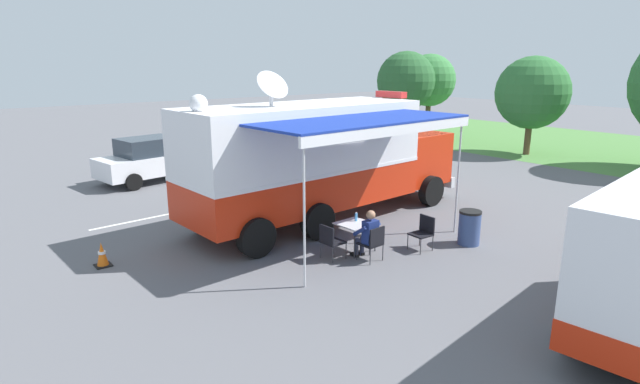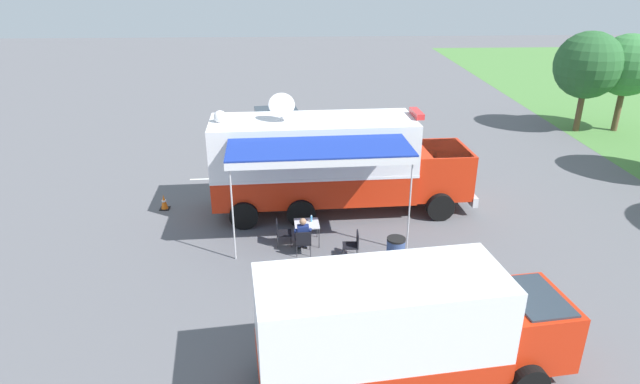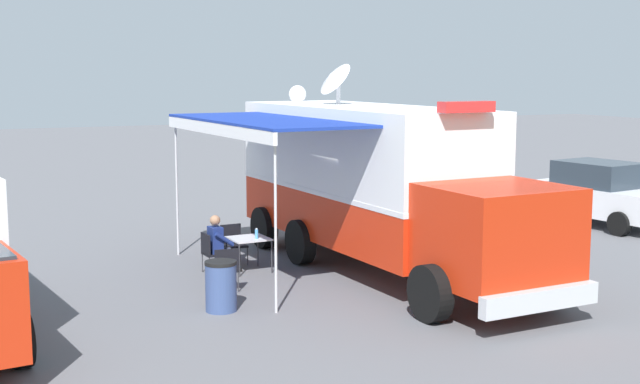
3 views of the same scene
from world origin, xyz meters
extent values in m
plane|color=#5B5B60|center=(0.00, 0.00, 0.00)|extent=(100.00, 100.00, 0.00)
cube|color=silver|center=(-3.43, -2.77, 0.00)|extent=(0.36, 4.80, 0.01)
cube|color=red|center=(0.00, 0.00, 1.15)|extent=(2.86, 7.32, 1.10)
cube|color=white|center=(0.00, 0.00, 2.55)|extent=(2.86, 7.32, 1.70)
cube|color=white|center=(0.00, 0.00, 1.70)|extent=(2.88, 7.34, 0.10)
cube|color=red|center=(-0.23, 4.64, 1.45)|extent=(2.40, 2.21, 1.70)
cube|color=#28333D|center=(-0.24, 4.84, 1.95)|extent=(2.22, 1.58, 0.70)
cube|color=silver|center=(-0.29, 5.77, 0.55)|extent=(2.38, 0.32, 0.36)
cylinder|color=black|center=(-1.47, 4.38, 0.50)|extent=(0.35, 1.01, 1.00)
cylinder|color=black|center=(1.03, 4.51, 0.50)|extent=(0.35, 1.01, 1.00)
cylinder|color=black|center=(-1.22, -0.60, 0.50)|extent=(0.35, 1.01, 1.00)
cylinder|color=black|center=(1.28, -0.48, 0.50)|extent=(0.35, 1.01, 1.00)
cylinder|color=black|center=(-1.12, -2.58, 0.50)|extent=(0.35, 1.01, 1.00)
cylinder|color=black|center=(1.37, -2.45, 0.50)|extent=(0.35, 1.01, 1.00)
cube|color=white|center=(0.00, 0.00, 3.45)|extent=(2.86, 7.32, 0.10)
cube|color=red|center=(-0.19, 3.70, 3.62)|extent=(1.11, 0.33, 0.20)
cylinder|color=silver|center=(0.05, -1.08, 3.73)|extent=(0.10, 0.10, 0.45)
cone|color=silver|center=(0.20, -1.07, 4.13)|extent=(0.76, 0.93, 0.81)
sphere|color=white|center=(0.16, -3.20, 3.68)|extent=(0.44, 0.44, 0.44)
cube|color=#193399|center=(2.35, 0.12, 3.25)|extent=(2.49, 5.86, 0.06)
cube|color=white|center=(3.41, 0.17, 3.11)|extent=(0.37, 5.76, 0.24)
cylinder|color=silver|center=(3.21, 2.89, 1.63)|extent=(0.05, 0.05, 3.25)
cylinder|color=silver|center=(3.48, -2.56, 1.63)|extent=(0.05, 0.05, 3.25)
cube|color=silver|center=(2.55, -0.30, 0.71)|extent=(0.84, 0.84, 0.03)
cylinder|color=#333338|center=(2.16, 0.05, 0.35)|extent=(0.03, 0.03, 0.70)
cylinder|color=#333338|center=(2.90, 0.08, 0.35)|extent=(0.03, 0.03, 0.70)
cylinder|color=#333338|center=(2.20, -0.69, 0.35)|extent=(0.03, 0.03, 0.70)
cylinder|color=#333338|center=(2.94, -0.65, 0.35)|extent=(0.03, 0.03, 0.70)
cylinder|color=#4C99D8|center=(2.43, -0.15, 0.83)|extent=(0.07, 0.07, 0.20)
cylinder|color=white|center=(2.43, -0.15, 0.94)|extent=(0.04, 0.04, 0.02)
cube|color=black|center=(3.25, -0.44, 0.42)|extent=(0.50, 0.50, 0.04)
cube|color=black|center=(3.47, -0.42, 0.65)|extent=(0.06, 0.48, 0.44)
cylinder|color=#333338|center=(3.04, -0.67, 0.21)|extent=(0.02, 0.02, 0.42)
cylinder|color=#333338|center=(3.02, -0.23, 0.21)|extent=(0.02, 0.02, 0.42)
cylinder|color=#333338|center=(3.48, -0.64, 0.21)|extent=(0.02, 0.02, 0.42)
cylinder|color=#333338|center=(3.46, -0.21, 0.21)|extent=(0.02, 0.02, 0.42)
cube|color=black|center=(2.62, -1.05, 0.42)|extent=(0.50, 0.50, 0.04)
cube|color=black|center=(2.63, -1.27, 0.65)|extent=(0.48, 0.06, 0.44)
cylinder|color=#333338|center=(2.39, -0.84, 0.21)|extent=(0.02, 0.02, 0.42)
cylinder|color=#333338|center=(2.83, -0.82, 0.21)|extent=(0.02, 0.02, 0.42)
cylinder|color=#333338|center=(2.41, -1.28, 0.21)|extent=(0.02, 0.02, 0.42)
cylinder|color=#333338|center=(2.85, -1.26, 0.21)|extent=(0.02, 0.02, 0.42)
cube|color=black|center=(3.56, 1.03, 0.42)|extent=(0.50, 0.50, 0.04)
cube|color=black|center=(3.57, 1.25, 0.65)|extent=(0.48, 0.06, 0.44)
cylinder|color=#333338|center=(3.77, 0.80, 0.21)|extent=(0.02, 0.02, 0.42)
cylinder|color=#333338|center=(3.33, 0.82, 0.21)|extent=(0.02, 0.02, 0.42)
cylinder|color=#333338|center=(3.79, 1.24, 0.21)|extent=(0.02, 0.02, 0.42)
cylinder|color=#333338|center=(3.35, 1.26, 0.21)|extent=(0.02, 0.02, 0.42)
cube|color=navy|center=(3.25, -0.44, 0.72)|extent=(0.26, 0.37, 0.56)
sphere|color=#A37556|center=(3.25, -0.44, 1.14)|extent=(0.22, 0.22, 0.22)
cylinder|color=navy|center=(3.14, -0.67, 0.76)|extent=(0.43, 0.11, 0.34)
cylinder|color=navy|center=(3.12, -0.21, 0.76)|extent=(0.43, 0.11, 0.34)
cylinder|color=#2D334C|center=(3.08, -0.54, 0.44)|extent=(0.39, 0.15, 0.13)
cylinder|color=#2D334C|center=(2.90, -0.55, 0.21)|extent=(0.11, 0.11, 0.42)
cube|color=black|center=(2.84, -0.56, 0.04)|extent=(0.24, 0.11, 0.07)
cylinder|color=#2D334C|center=(3.07, -0.34, 0.44)|extent=(0.39, 0.15, 0.13)
cylinder|color=#2D334C|center=(2.89, -0.35, 0.21)|extent=(0.11, 0.11, 0.42)
cube|color=black|center=(2.83, -0.36, 0.04)|extent=(0.24, 0.11, 0.07)
cylinder|color=#384C7F|center=(4.06, 2.37, 0.42)|extent=(0.56, 0.56, 0.85)
cylinder|color=black|center=(4.06, 2.37, 0.88)|extent=(0.57, 0.57, 0.06)
cube|color=black|center=(-0.37, -5.59, 0.01)|extent=(0.36, 0.36, 0.03)
cone|color=orange|center=(-0.37, -5.59, 0.31)|extent=(0.26, 0.26, 0.55)
cylinder|color=white|center=(-0.37, -5.59, 0.33)|extent=(0.17, 0.17, 0.06)
cube|color=white|center=(9.03, 1.10, 1.60)|extent=(2.72, 5.42, 2.20)
cube|color=red|center=(9.03, 1.10, 0.75)|extent=(2.75, 5.44, 0.50)
cube|color=red|center=(8.61, 4.48, 1.12)|extent=(2.07, 1.82, 1.40)
cube|color=#28333D|center=(8.60, 4.58, 1.57)|extent=(1.80, 1.30, 0.60)
cylinder|color=black|center=(7.62, 3.95, 0.42)|extent=(0.36, 0.87, 0.84)
cylinder|color=black|center=(9.70, 4.21, 0.42)|extent=(0.36, 0.87, 0.84)
cylinder|color=black|center=(8.16, -0.45, 0.42)|extent=(0.36, 0.87, 0.84)
cube|color=silver|center=(-8.26, -1.42, 0.70)|extent=(2.40, 4.42, 0.76)
cube|color=#28333D|center=(-8.24, -1.57, 1.42)|extent=(1.89, 2.31, 0.68)
cylinder|color=black|center=(-9.34, -0.27, 0.32)|extent=(0.31, 0.67, 0.64)
cylinder|color=black|center=(-7.56, 0.00, 0.32)|extent=(0.31, 0.67, 0.64)
cylinder|color=black|center=(-8.96, -2.84, 0.32)|extent=(0.31, 0.67, 0.64)
cylinder|color=black|center=(-7.18, -2.57, 0.32)|extent=(0.31, 0.67, 0.64)
cylinder|color=brown|center=(-9.59, 14.77, 1.18)|extent=(0.32, 0.32, 2.35)
sphere|color=#285B2D|center=(-9.59, 14.77, 3.57)|extent=(3.49, 3.49, 3.49)
cylinder|color=brown|center=(-9.54, 16.88, 1.22)|extent=(0.32, 0.32, 2.43)
sphere|color=#387A3D|center=(-9.54, 16.88, 3.56)|extent=(3.23, 3.23, 3.23)
camera|label=1|loc=(11.39, -8.40, 4.62)|focal=28.20mm
camera|label=2|loc=(18.33, -0.61, 8.62)|focal=30.35mm
camera|label=3|loc=(8.68, 16.61, 4.27)|focal=48.06mm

